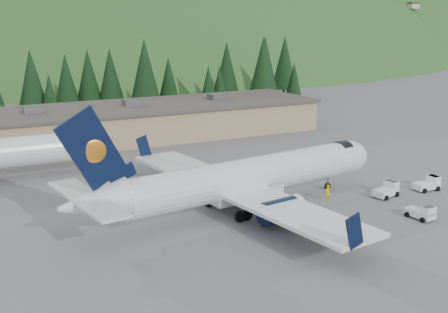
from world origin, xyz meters
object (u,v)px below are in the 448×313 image
baggage_tug_b (428,184)px  terminal_building (101,124)px  baggage_tug_d (422,213)px  airliner (243,179)px  ramp_worker (327,193)px  baggage_tug_a (387,190)px

baggage_tug_b → terminal_building: terminal_building is taller
baggage_tug_d → airliner: bearing=-131.7°
terminal_building → ramp_worker: 41.94m
baggage_tug_b → ramp_worker: (-12.39, 2.01, 0.19)m
baggage_tug_b → ramp_worker: 12.55m
airliner → terminal_building: bearing=88.1°
terminal_building → baggage_tug_d: terminal_building is taller
baggage_tug_b → baggage_tug_d: (-7.70, -6.54, -0.05)m
airliner → baggage_tug_d: bearing=-44.1°
baggage_tug_b → ramp_worker: ramp_worker is taller
airliner → ramp_worker: bearing=-17.9°
airliner → terminal_building: (-3.97, 38.14, -0.55)m
baggage_tug_b → baggage_tug_a: bearing=178.7°
airliner → baggage_tug_b: airliner is taller
airliner → ramp_worker: airliner is taller
baggage_tug_d → baggage_tug_a: bearing=158.4°
terminal_building → ramp_worker: (13.18, -39.78, -1.74)m
ramp_worker → airliner: bearing=-20.8°
baggage_tug_a → baggage_tug_d: size_ratio=1.14×
baggage_tug_a → terminal_building: (-19.86, 41.43, 1.91)m
baggage_tug_a → airliner: bearing=155.0°
airliner → baggage_tug_a: (15.89, -3.29, -2.47)m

